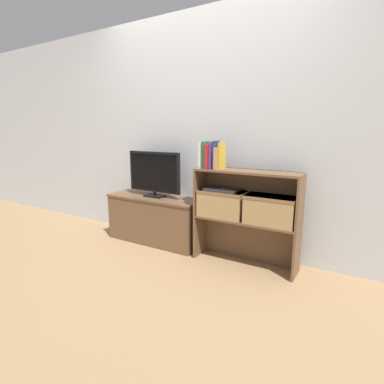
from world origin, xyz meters
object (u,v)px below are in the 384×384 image
(book_mustard, at_px, (222,156))
(book_crimson, at_px, (210,156))
(tv_stand, at_px, (155,219))
(book_forest, at_px, (206,155))
(book_tan, at_px, (219,158))
(book_plum, at_px, (213,156))
(storage_basket_right, at_px, (271,209))
(book_ivory, at_px, (203,155))
(tv, at_px, (154,173))
(laptop, at_px, (222,189))
(storage_basket_left, at_px, (222,202))
(book_navy, at_px, (216,155))

(book_mustard, bearing_deg, book_crimson, 180.00)
(tv_stand, height_order, book_mustard, book_mustard)
(book_crimson, bearing_deg, tv_stand, 173.69)
(book_forest, relative_size, book_tan, 1.25)
(book_plum, xyz_separation_m, book_mustard, (0.09, 0.00, 0.00))
(book_plum, xyz_separation_m, storage_basket_right, (0.55, 0.01, -0.44))
(book_ivory, distance_m, book_crimson, 0.08)
(tv, bearing_deg, book_tan, -5.49)
(book_crimson, height_order, book_mustard, book_mustard)
(book_mustard, relative_size, laptop, 0.78)
(tv, bearing_deg, laptop, -4.36)
(book_ivory, relative_size, book_tan, 1.21)
(laptop, bearing_deg, storage_basket_right, -0.00)
(book_crimson, distance_m, book_tan, 0.09)
(book_tan, distance_m, laptop, 0.29)
(tv, bearing_deg, storage_basket_right, -2.83)
(tv, bearing_deg, storage_basket_left, -4.36)
(book_forest, height_order, book_tan, book_forest)
(book_forest, height_order, laptop, book_forest)
(book_mustard, relative_size, storage_basket_left, 0.56)
(book_ivory, xyz_separation_m, book_plum, (0.11, 0.00, 0.00))
(tv_stand, height_order, book_plum, book_plum)
(tv, bearing_deg, book_crimson, -6.19)
(book_crimson, xyz_separation_m, book_mustard, (0.12, 0.00, 0.01))
(book_navy, bearing_deg, book_plum, -180.00)
(book_navy, xyz_separation_m, storage_basket_left, (0.07, 0.01, -0.44))
(storage_basket_left, bearing_deg, book_plum, -171.99)
(book_forest, bearing_deg, book_navy, 0.00)
(book_plum, relative_size, book_mustard, 0.99)
(book_ivory, height_order, laptop, book_ivory)
(book_tan, height_order, book_mustard, book_mustard)
(book_mustard, distance_m, storage_basket_right, 0.64)
(book_ivory, relative_size, book_mustard, 0.98)
(book_forest, bearing_deg, tv, 173.46)
(book_crimson, bearing_deg, laptop, 5.81)
(book_forest, height_order, book_navy, book_navy)
(book_forest, xyz_separation_m, book_mustard, (0.16, 0.00, -0.00))
(storage_basket_right, bearing_deg, book_forest, -178.80)
(tv_stand, xyz_separation_m, book_mustard, (0.84, -0.08, 0.75))
(book_tan, relative_size, storage_basket_right, 0.45)
(book_plum, relative_size, storage_basket_left, 0.55)
(book_plum, xyz_separation_m, book_tan, (0.06, 0.00, -0.02))
(tv, height_order, laptop, tv)
(book_forest, height_order, storage_basket_right, book_forest)
(book_crimson, bearing_deg, book_plum, 0.00)
(tv, relative_size, book_forest, 2.64)
(tv_stand, bearing_deg, tv, -90.00)
(tv_stand, bearing_deg, book_ivory, -7.06)
(book_ivory, height_order, book_mustard, book_mustard)
(tv, relative_size, book_crimson, 2.94)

